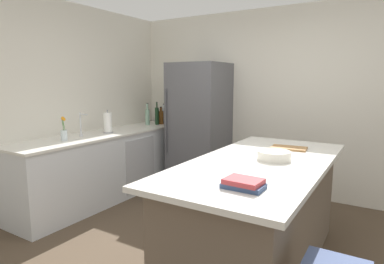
{
  "coord_description": "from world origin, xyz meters",
  "views": [
    {
      "loc": [
        1.2,
        -2.32,
        1.59
      ],
      "look_at": [
        -0.78,
        0.92,
        1.0
      ],
      "focal_mm": 30.4,
      "sensor_mm": 36.0,
      "label": 1
    }
  ],
  "objects_px": {
    "flower_vase": "(64,132)",
    "cutting_board": "(289,148)",
    "soda_bottle": "(164,115)",
    "cookbook_stack": "(243,184)",
    "refrigerator": "(199,126)",
    "mixing_bowl": "(274,156)",
    "kitchen_island": "(259,213)",
    "paper_towel_roll": "(108,123)",
    "sink_faucet": "(81,124)",
    "wine_bottle": "(157,116)",
    "gin_bottle": "(147,116)",
    "whiskey_bottle": "(161,117)"
  },
  "relations": [
    {
      "from": "cutting_board",
      "to": "wine_bottle",
      "type": "bearing_deg",
      "value": 157.64
    },
    {
      "from": "whiskey_bottle",
      "to": "wine_bottle",
      "type": "relative_size",
      "value": 0.77
    },
    {
      "from": "paper_towel_roll",
      "to": "whiskey_bottle",
      "type": "xyz_separation_m",
      "value": [
        0.06,
        1.11,
        -0.02
      ]
    },
    {
      "from": "flower_vase",
      "to": "whiskey_bottle",
      "type": "bearing_deg",
      "value": 87.86
    },
    {
      "from": "sink_faucet",
      "to": "cutting_board",
      "type": "xyz_separation_m",
      "value": [
        2.5,
        0.42,
        -0.11
      ]
    },
    {
      "from": "gin_bottle",
      "to": "sink_faucet",
      "type": "bearing_deg",
      "value": -90.57
    },
    {
      "from": "kitchen_island",
      "to": "cookbook_stack",
      "type": "bearing_deg",
      "value": -78.34
    },
    {
      "from": "flower_vase",
      "to": "cookbook_stack",
      "type": "bearing_deg",
      "value": -13.61
    },
    {
      "from": "gin_bottle",
      "to": "flower_vase",
      "type": "bearing_deg",
      "value": -87.74
    },
    {
      "from": "flower_vase",
      "to": "cutting_board",
      "type": "xyz_separation_m",
      "value": [
        2.42,
        0.74,
        -0.05
      ]
    },
    {
      "from": "kitchen_island",
      "to": "wine_bottle",
      "type": "height_order",
      "value": "wine_bottle"
    },
    {
      "from": "paper_towel_roll",
      "to": "cookbook_stack",
      "type": "height_order",
      "value": "paper_towel_roll"
    },
    {
      "from": "mixing_bowl",
      "to": "wine_bottle",
      "type": "bearing_deg",
      "value": 147.79
    },
    {
      "from": "kitchen_island",
      "to": "paper_towel_roll",
      "type": "relative_size",
      "value": 7.1
    },
    {
      "from": "cutting_board",
      "to": "flower_vase",
      "type": "bearing_deg",
      "value": -163.09
    },
    {
      "from": "cutting_board",
      "to": "kitchen_island",
      "type": "bearing_deg",
      "value": -96.69
    },
    {
      "from": "sink_faucet",
      "to": "flower_vase",
      "type": "relative_size",
      "value": 1.06
    },
    {
      "from": "cookbook_stack",
      "to": "cutting_board",
      "type": "bearing_deg",
      "value": 93.52
    },
    {
      "from": "sink_faucet",
      "to": "mixing_bowl",
      "type": "distance_m",
      "value": 2.52
    },
    {
      "from": "soda_bottle",
      "to": "cutting_board",
      "type": "distance_m",
      "value": 2.63
    },
    {
      "from": "gin_bottle",
      "to": "cutting_board",
      "type": "height_order",
      "value": "gin_bottle"
    },
    {
      "from": "flower_vase",
      "to": "cutting_board",
      "type": "distance_m",
      "value": 2.54
    },
    {
      "from": "sink_faucet",
      "to": "gin_bottle",
      "type": "height_order",
      "value": "gin_bottle"
    },
    {
      "from": "mixing_bowl",
      "to": "cutting_board",
      "type": "bearing_deg",
      "value": 91.82
    },
    {
      "from": "refrigerator",
      "to": "mixing_bowl",
      "type": "xyz_separation_m",
      "value": [
        1.62,
        -1.53,
        0.05
      ]
    },
    {
      "from": "refrigerator",
      "to": "cookbook_stack",
      "type": "xyz_separation_m",
      "value": [
        1.68,
        -2.34,
        0.04
      ]
    },
    {
      "from": "paper_towel_roll",
      "to": "cutting_board",
      "type": "relative_size",
      "value": 0.9
    },
    {
      "from": "whiskey_bottle",
      "to": "cutting_board",
      "type": "distance_m",
      "value": 2.59
    },
    {
      "from": "sink_faucet",
      "to": "cookbook_stack",
      "type": "bearing_deg",
      "value": -19.71
    },
    {
      "from": "gin_bottle",
      "to": "cookbook_stack",
      "type": "bearing_deg",
      "value": -40.82
    },
    {
      "from": "mixing_bowl",
      "to": "whiskey_bottle",
      "type": "bearing_deg",
      "value": 146.16
    },
    {
      "from": "kitchen_island",
      "to": "cookbook_stack",
      "type": "relative_size",
      "value": 8.78
    },
    {
      "from": "kitchen_island",
      "to": "wine_bottle",
      "type": "xyz_separation_m",
      "value": [
        -2.3,
        1.58,
        0.57
      ]
    },
    {
      "from": "soda_bottle",
      "to": "flower_vase",
      "type": "bearing_deg",
      "value": -91.95
    },
    {
      "from": "soda_bottle",
      "to": "cookbook_stack",
      "type": "xyz_separation_m",
      "value": [
        2.44,
        -2.5,
        -0.07
      ]
    },
    {
      "from": "wine_bottle",
      "to": "gin_bottle",
      "type": "distance_m",
      "value": 0.15
    },
    {
      "from": "flower_vase",
      "to": "whiskey_bottle",
      "type": "height_order",
      "value": "flower_vase"
    },
    {
      "from": "soda_bottle",
      "to": "mixing_bowl",
      "type": "relative_size",
      "value": 1.18
    },
    {
      "from": "gin_bottle",
      "to": "mixing_bowl",
      "type": "height_order",
      "value": "gin_bottle"
    },
    {
      "from": "flower_vase",
      "to": "cutting_board",
      "type": "height_order",
      "value": "flower_vase"
    },
    {
      "from": "kitchen_island",
      "to": "soda_bottle",
      "type": "distance_m",
      "value": 2.94
    },
    {
      "from": "sink_faucet",
      "to": "gin_bottle",
      "type": "bearing_deg",
      "value": 89.43
    },
    {
      "from": "kitchen_island",
      "to": "mixing_bowl",
      "type": "xyz_separation_m",
      "value": [
        0.09,
        0.07,
        0.5
      ]
    },
    {
      "from": "sink_faucet",
      "to": "whiskey_bottle",
      "type": "bearing_deg",
      "value": 84.46
    },
    {
      "from": "kitchen_island",
      "to": "whiskey_bottle",
      "type": "relative_size",
      "value": 7.87
    },
    {
      "from": "flower_vase",
      "to": "mixing_bowl",
      "type": "xyz_separation_m",
      "value": [
        2.44,
        0.21,
        -0.02
      ]
    },
    {
      "from": "wine_bottle",
      "to": "cutting_board",
      "type": "bearing_deg",
      "value": -22.36
    },
    {
      "from": "sink_faucet",
      "to": "cutting_board",
      "type": "height_order",
      "value": "sink_faucet"
    },
    {
      "from": "refrigerator",
      "to": "flower_vase",
      "type": "distance_m",
      "value": 1.92
    },
    {
      "from": "refrigerator",
      "to": "kitchen_island",
      "type": "bearing_deg",
      "value": -46.33
    }
  ]
}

